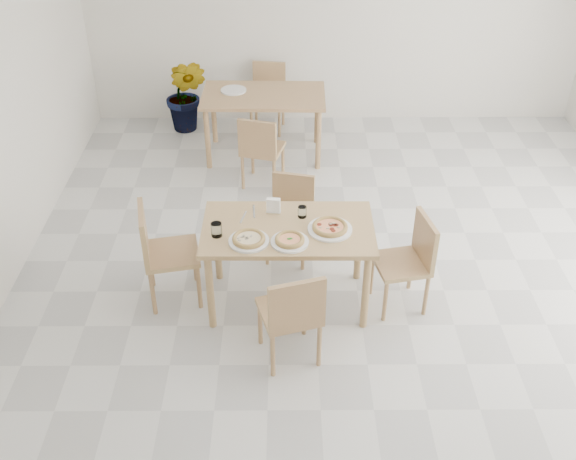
{
  "coord_description": "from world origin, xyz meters",
  "views": [
    {
      "loc": [
        -0.62,
        -4.49,
        3.73
      ],
      "look_at": [
        -0.6,
        -0.12,
        0.72
      ],
      "focal_mm": 42.0,
      "sensor_mm": 36.0,
      "label": 1
    }
  ],
  "objects_px": {
    "main_table": "(288,237)",
    "plate_margherita": "(290,242)",
    "chair_west": "(160,248)",
    "tumbler_a": "(217,230)",
    "chair_back_s": "(260,147)",
    "plate_mushroom": "(249,241)",
    "chair_east": "(411,257)",
    "plate_empty": "(233,90)",
    "chair_back_n": "(268,92)",
    "chair_north": "(291,211)",
    "potted_plant": "(186,95)",
    "chair_south": "(292,312)",
    "pizza_pepperoni": "(330,227)",
    "second_table": "(264,102)",
    "pizza_margherita": "(290,240)",
    "tumbler_b": "(302,212)",
    "pizza_mushroom": "(249,238)",
    "plate_pepperoni": "(330,229)",
    "napkin_holder": "(273,206)"
  },
  "relations": [
    {
      "from": "plate_mushroom",
      "to": "tumbler_a",
      "type": "bearing_deg",
      "value": 161.04
    },
    {
      "from": "chair_south",
      "to": "tumbler_a",
      "type": "bearing_deg",
      "value": -62.47
    },
    {
      "from": "main_table",
      "to": "second_table",
      "type": "distance_m",
      "value": 2.63
    },
    {
      "from": "chair_north",
      "to": "pizza_margherita",
      "type": "height_order",
      "value": "pizza_margherita"
    },
    {
      "from": "chair_west",
      "to": "napkin_holder",
      "type": "distance_m",
      "value": 0.98
    },
    {
      "from": "chair_north",
      "to": "pizza_pepperoni",
      "type": "xyz_separation_m",
      "value": [
        0.3,
        -0.74,
        0.33
      ]
    },
    {
      "from": "napkin_holder",
      "to": "second_table",
      "type": "relative_size",
      "value": 0.1
    },
    {
      "from": "chair_south",
      "to": "pizza_margherita",
      "type": "distance_m",
      "value": 0.57
    },
    {
      "from": "chair_back_s",
      "to": "potted_plant",
      "type": "height_order",
      "value": "potted_plant"
    },
    {
      "from": "plate_mushroom",
      "to": "tumbler_b",
      "type": "distance_m",
      "value": 0.54
    },
    {
      "from": "chair_east",
      "to": "second_table",
      "type": "distance_m",
      "value": 2.93
    },
    {
      "from": "pizza_pepperoni",
      "to": "second_table",
      "type": "bearing_deg",
      "value": 102.4
    },
    {
      "from": "chair_east",
      "to": "plate_margherita",
      "type": "distance_m",
      "value": 1.03
    },
    {
      "from": "chair_south",
      "to": "plate_margherita",
      "type": "bearing_deg",
      "value": -104.79
    },
    {
      "from": "pizza_mushroom",
      "to": "pizza_pepperoni",
      "type": "height_order",
      "value": "same"
    },
    {
      "from": "tumbler_a",
      "to": "pizza_margherita",
      "type": "bearing_deg",
      "value": -10.16
    },
    {
      "from": "chair_north",
      "to": "chair_west",
      "type": "height_order",
      "value": "chair_west"
    },
    {
      "from": "pizza_pepperoni",
      "to": "tumbler_a",
      "type": "bearing_deg",
      "value": -175.47
    },
    {
      "from": "potted_plant",
      "to": "napkin_holder",
      "type": "bearing_deg",
      "value": -70.28
    },
    {
      "from": "plate_margherita",
      "to": "potted_plant",
      "type": "height_order",
      "value": "potted_plant"
    },
    {
      "from": "tumbler_b",
      "to": "plate_pepperoni",
      "type": "bearing_deg",
      "value": -42.25
    },
    {
      "from": "pizza_margherita",
      "to": "tumbler_b",
      "type": "height_order",
      "value": "tumbler_b"
    },
    {
      "from": "tumbler_b",
      "to": "main_table",
      "type": "bearing_deg",
      "value": -127.23
    },
    {
      "from": "pizza_pepperoni",
      "to": "chair_west",
      "type": "bearing_deg",
      "value": 176.3
    },
    {
      "from": "chair_north",
      "to": "chair_back_s",
      "type": "xyz_separation_m",
      "value": [
        -0.31,
        1.19,
        0.02
      ]
    },
    {
      "from": "chair_east",
      "to": "plate_mushroom",
      "type": "xyz_separation_m",
      "value": [
        -1.29,
        -0.17,
        0.28
      ]
    },
    {
      "from": "chair_east",
      "to": "tumbler_b",
      "type": "relative_size",
      "value": 8.9
    },
    {
      "from": "pizza_margherita",
      "to": "pizza_pepperoni",
      "type": "height_order",
      "value": "same"
    },
    {
      "from": "plate_pepperoni",
      "to": "pizza_margherita",
      "type": "height_order",
      "value": "pizza_margherita"
    },
    {
      "from": "pizza_mushroom",
      "to": "plate_empty",
      "type": "xyz_separation_m",
      "value": [
        -0.3,
        2.91,
        -0.02
      ]
    },
    {
      "from": "chair_back_s",
      "to": "plate_mushroom",
      "type": "bearing_deg",
      "value": 104.76
    },
    {
      "from": "chair_north",
      "to": "potted_plant",
      "type": "height_order",
      "value": "potted_plant"
    },
    {
      "from": "chair_south",
      "to": "pizza_margherita",
      "type": "height_order",
      "value": "chair_south"
    },
    {
      "from": "tumbler_a",
      "to": "pizza_mushroom",
      "type": "bearing_deg",
      "value": -18.96
    },
    {
      "from": "second_table",
      "to": "chair_back_n",
      "type": "relative_size",
      "value": 1.7
    },
    {
      "from": "main_table",
      "to": "chair_west",
      "type": "xyz_separation_m",
      "value": [
        -1.04,
        0.05,
        -0.14
      ]
    },
    {
      "from": "plate_mushroom",
      "to": "plate_empty",
      "type": "xyz_separation_m",
      "value": [
        -0.3,
        2.91,
        0.0
      ]
    },
    {
      "from": "second_table",
      "to": "chair_west",
      "type": "bearing_deg",
      "value": -105.56
    },
    {
      "from": "chair_north",
      "to": "pizza_pepperoni",
      "type": "relative_size",
      "value": 2.1
    },
    {
      "from": "pizza_mushroom",
      "to": "main_table",
      "type": "bearing_deg",
      "value": 33.5
    },
    {
      "from": "pizza_margherita",
      "to": "tumbler_b",
      "type": "xyz_separation_m",
      "value": [
        0.1,
        0.36,
        0.01
      ]
    },
    {
      "from": "second_table",
      "to": "chair_back_s",
      "type": "bearing_deg",
      "value": -90.25
    },
    {
      "from": "main_table",
      "to": "tumbler_a",
      "type": "distance_m",
      "value": 0.58
    },
    {
      "from": "chair_north",
      "to": "plate_pepperoni",
      "type": "xyz_separation_m",
      "value": [
        0.3,
        -0.74,
        0.31
      ]
    },
    {
      "from": "chair_east",
      "to": "plate_empty",
      "type": "height_order",
      "value": "chair_east"
    },
    {
      "from": "pizza_margherita",
      "to": "plate_pepperoni",
      "type": "bearing_deg",
      "value": 28.39
    },
    {
      "from": "main_table",
      "to": "plate_margherita",
      "type": "bearing_deg",
      "value": -86.43
    },
    {
      "from": "main_table",
      "to": "pizza_pepperoni",
      "type": "bearing_deg",
      "value": -7.04
    },
    {
      "from": "tumbler_a",
      "to": "chair_back_n",
      "type": "relative_size",
      "value": 0.14
    },
    {
      "from": "chair_east",
      "to": "chair_back_s",
      "type": "xyz_separation_m",
      "value": [
        -1.27,
        1.92,
        -0.0
      ]
    }
  ]
}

